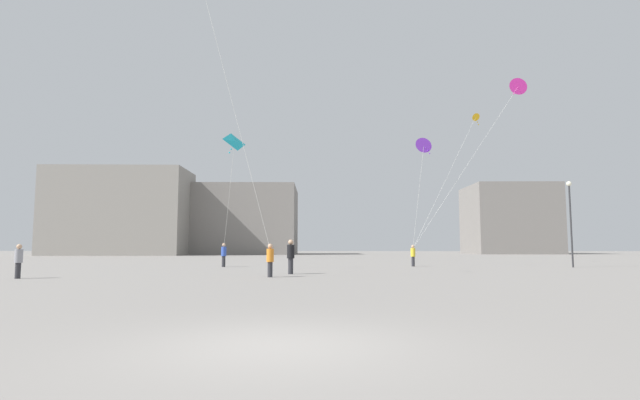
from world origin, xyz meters
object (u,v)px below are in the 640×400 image
building_centre_hall (239,221)px  kite_violet_diamond (424,145)px  person_in_yellow (413,255)px  kite_amber_diamond (474,121)px  kite_magenta_diamond (518,87)px  lamppost_east (570,211)px  person_in_orange (270,259)px  person_in_blue (224,254)px  building_right_hall (509,220)px  person_in_grey (19,260)px  person_in_black (291,255)px  kite_cyan_delta (235,144)px  building_left_hall (120,212)px

building_centre_hall → kite_violet_diamond: bearing=-65.5°
person_in_yellow → kite_amber_diamond: 15.01m
kite_magenta_diamond → lamppost_east: bearing=-31.8°
person_in_yellow → kite_violet_diamond: 8.10m
person_in_orange → building_centre_hall: bearing=-84.7°
kite_violet_diamond → lamppost_east: 11.29m
person_in_blue → building_right_hall: size_ratio=0.10×
kite_violet_diamond → building_right_hall: (27.96, 64.47, -1.98)m
person_in_grey → person_in_orange: bearing=-111.0°
building_centre_hall → building_right_hall: size_ratio=1.39×
person_in_black → kite_cyan_delta: (-4.08, 4.18, 6.99)m
kite_amber_diamond → lamppost_east: (4.42, -7.75, -8.61)m
person_in_orange → kite_violet_diamond: (9.50, 12.14, 8.01)m
person_in_grey → kite_violet_diamond: size_ratio=0.19×
person_in_grey → kite_amber_diamond: (26.61, 21.12, 11.73)m
kite_violet_diamond → kite_amber_diamond: bearing=52.3°
kite_violet_diamond → building_left_hall: size_ratio=0.35×
kite_violet_diamond → building_centre_hall: (-26.04, 57.13, -2.47)m
person_in_black → person_in_blue: size_ratio=1.08×
person_in_grey → building_right_hall: (48.83, 78.14, 6.05)m
person_in_grey → kite_magenta_diamond: (28.35, 15.03, 12.80)m
lamppost_east → building_left_hall: bearing=139.8°
kite_magenta_diamond → building_left_hall: building_left_hall is taller
kite_cyan_delta → building_right_hall: building_right_hall is taller
kite_cyan_delta → building_right_hall: bearing=59.7°
person_in_grey → kite_magenta_diamond: size_ratio=0.12×
person_in_orange → person_in_yellow: (8.67, 12.91, -0.01)m
kite_magenta_diamond → building_left_hall: (-51.52, 44.16, -6.35)m
person_in_blue → person_in_yellow: (13.73, 1.51, -0.06)m
kite_magenta_diamond → building_right_hall: bearing=72.0°
person_in_orange → building_centre_hall: size_ratio=0.07×
person_in_orange → building_left_hall: 67.51m
kite_cyan_delta → kite_magenta_diamond: bearing=18.1°
person_in_black → kite_violet_diamond: bearing=-102.7°
person_in_orange → lamppost_east: (19.67, 11.83, 3.11)m
person_in_black → kite_cyan_delta: kite_cyan_delta is taller
kite_magenta_diamond → person_in_yellow: bearing=-176.0°
person_in_yellow → building_left_hall: size_ratio=0.07×
kite_cyan_delta → person_in_black: bearing=-45.7°
person_in_blue → building_centre_hall: (-11.47, 57.87, 5.49)m
lamppost_east → person_in_orange: bearing=-149.0°
person_in_black → building_centre_hall: (-17.24, 66.63, 5.42)m
person_in_orange → person_in_yellow: size_ratio=1.01×
kite_violet_diamond → building_right_hall: size_ratio=0.49×
kite_cyan_delta → building_centre_hall: (-13.16, 62.46, -1.58)m
lamppost_east → kite_magenta_diamond: bearing=148.2°
building_right_hall → lamppost_east: size_ratio=2.72×
person_in_orange → building_left_hall: bearing=-67.2°
kite_magenta_diamond → building_right_hall: 66.70m
kite_violet_diamond → person_in_grey: bearing=-146.8°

